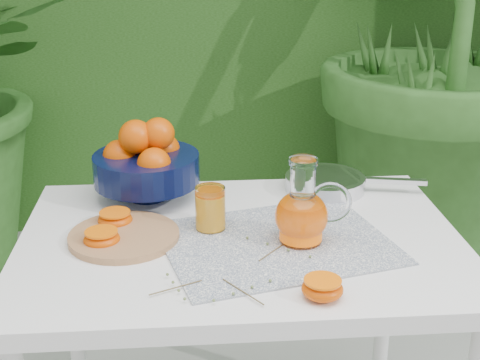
{
  "coord_description": "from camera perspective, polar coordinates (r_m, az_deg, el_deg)",
  "views": [
    {
      "loc": [
        -0.04,
        -1.42,
        1.42
      ],
      "look_at": [
        0.07,
        -0.04,
        0.88
      ],
      "focal_mm": 50.0,
      "sensor_mm": 36.0,
      "label": 1
    }
  ],
  "objects": [
    {
      "name": "orange_halves",
      "position": [
        1.44,
        -5.85,
        -5.65
      ],
      "size": [
        0.54,
        0.45,
        0.04
      ],
      "color": "#D64F02",
      "rests_on": "white_table"
    },
    {
      "name": "saute_pan",
      "position": [
        1.78,
        7.37,
        -0.19
      ],
      "size": [
        0.38,
        0.25,
        0.04
      ],
      "color": "silver",
      "rests_on": "white_table"
    },
    {
      "name": "potted_plant_right",
      "position": [
        2.78,
        15.09,
        12.4
      ],
      "size": [
        2.71,
        2.71,
        2.05
      ],
      "primitive_type": "imported",
      "rotation": [
        0.0,
        0.0,
        2.0
      ],
      "color": "#2D5A1F",
      "rests_on": "ground"
    },
    {
      "name": "placemat",
      "position": [
        1.49,
        3.12,
        -5.34
      ],
      "size": [
        0.57,
        0.49,
        0.0
      ],
      "primitive_type": "cube",
      "rotation": [
        0.0,
        0.0,
        0.25
      ],
      "color": "#0B1B40",
      "rests_on": "white_table"
    },
    {
      "name": "cutting_board",
      "position": [
        1.52,
        -9.87,
        -4.76
      ],
      "size": [
        0.31,
        0.31,
        0.02
      ],
      "primitive_type": "cylinder",
      "rotation": [
        0.0,
        0.0,
        0.32
      ],
      "color": "#9A7345",
      "rests_on": "white_table"
    },
    {
      "name": "white_table",
      "position": [
        1.56,
        0.06,
        -7.55
      ],
      "size": [
        1.0,
        0.7,
        0.75
      ],
      "color": "white",
      "rests_on": "ground"
    },
    {
      "name": "juice_tumbler",
      "position": [
        1.53,
        -2.55,
        -2.5
      ],
      "size": [
        0.09,
        0.09,
        0.1
      ],
      "color": "white",
      "rests_on": "white_table"
    },
    {
      "name": "thyme_sprigs",
      "position": [
        1.36,
        -0.34,
        -7.93
      ],
      "size": [
        0.34,
        0.28,
        0.01
      ],
      "color": "brown",
      "rests_on": "white_table"
    },
    {
      "name": "juice_pitcher",
      "position": [
        1.47,
        5.36,
        -2.87
      ],
      "size": [
        0.18,
        0.14,
        0.19
      ],
      "color": "white",
      "rests_on": "white_table"
    },
    {
      "name": "fruit_bowl",
      "position": [
        1.71,
        -8.04,
        1.55
      ],
      "size": [
        0.35,
        0.35,
        0.21
      ],
      "color": "black",
      "rests_on": "white_table"
    }
  ]
}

